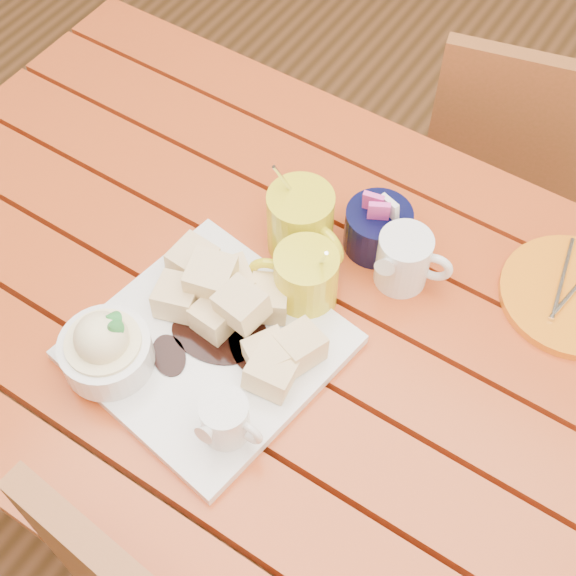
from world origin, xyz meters
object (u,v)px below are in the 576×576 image
Objects in this scene: dessert_plate at (188,341)px; chair_far at (529,185)px; coffee_mug_right at (302,222)px; orange_saucer at (574,296)px; coffee_mug_left at (304,278)px; table at (265,343)px.

chair_far is at bearing 74.95° from dessert_plate.
coffee_mug_right reaches higher than dessert_plate.
dessert_plate is 1.69× the size of orange_saucer.
coffee_mug_left is at bearing -146.85° from orange_saucer.
coffee_mug_right is at bearing 83.85° from dessert_plate.
dessert_plate is (-0.03, -0.12, 0.14)m from table.
table is at bearing -161.80° from coffee_mug_left.
dessert_plate is 2.35× the size of coffee_mug_left.
orange_saucer is at bearing 98.07° from chair_far.
orange_saucer is (0.35, 0.12, -0.05)m from coffee_mug_right.
orange_saucer is (0.30, 0.20, -0.04)m from coffee_mug_left.
coffee_mug_right is at bearing -160.76° from orange_saucer.
dessert_plate is at bearing -137.32° from orange_saucer.
dessert_plate reaches higher than orange_saucer.
coffee_mug_right reaches higher than table.
coffee_mug_right reaches higher than chair_far.
table is 0.19m from coffee_mug_right.
coffee_mug_left is at bearing 63.84° from chair_far.
coffee_mug_left is 0.72× the size of orange_saucer.
table is 0.70m from chair_far.
coffee_mug_left is at bearing -39.59° from coffee_mug_right.
dessert_plate is at bearing -79.96° from coffee_mug_right.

